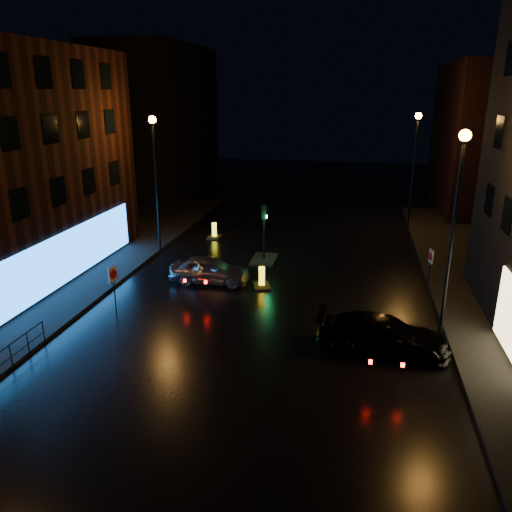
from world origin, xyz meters
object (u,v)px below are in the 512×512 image
(traffic_signal, at_px, (264,252))
(road_sign_right, at_px, (431,260))
(dark_sedan, at_px, (382,335))
(silver_hatchback, at_px, (210,270))
(bollard_near, at_px, (262,282))
(bollard_far, at_px, (214,234))
(road_sign_left, at_px, (113,278))

(traffic_signal, distance_m, road_sign_right, 9.62)
(dark_sedan, distance_m, road_sign_right, 7.61)
(silver_hatchback, height_order, road_sign_right, road_sign_right)
(bollard_near, relative_size, bollard_far, 1.18)
(bollard_near, xyz_separation_m, road_sign_left, (-6.06, -4.32, 1.39))
(traffic_signal, xyz_separation_m, dark_sedan, (6.52, -10.05, 0.23))
(traffic_signal, bearing_deg, silver_hatchback, -117.18)
(dark_sedan, bearing_deg, silver_hatchback, 58.35)
(bollard_far, bearing_deg, dark_sedan, -52.50)
(traffic_signal, bearing_deg, road_sign_right, -17.93)
(bollard_far, distance_m, road_sign_right, 15.21)
(dark_sedan, height_order, bollard_far, dark_sedan)
(silver_hatchback, relative_size, bollard_near, 2.88)
(traffic_signal, relative_size, road_sign_right, 1.60)
(bollard_near, bearing_deg, dark_sedan, -63.74)
(bollard_near, xyz_separation_m, bollard_far, (-4.94, 8.40, -0.01))
(traffic_signal, height_order, road_sign_left, traffic_signal)
(silver_hatchback, distance_m, road_sign_right, 11.34)
(road_sign_left, bearing_deg, bollard_far, 101.13)
(traffic_signal, distance_m, bollard_far, 5.99)
(road_sign_right, bearing_deg, silver_hatchback, -6.22)
(dark_sedan, xyz_separation_m, bollard_far, (-10.80, 14.24, -0.50))
(traffic_signal, bearing_deg, bollard_near, -81.11)
(bollard_near, bearing_deg, silver_hatchback, 160.09)
(dark_sedan, xyz_separation_m, road_sign_right, (2.58, 7.11, 0.88))
(traffic_signal, height_order, bollard_near, traffic_signal)
(bollard_near, height_order, road_sign_left, road_sign_left)
(silver_hatchback, distance_m, bollard_far, 8.63)
(traffic_signal, height_order, dark_sedan, traffic_signal)
(silver_hatchback, bearing_deg, traffic_signal, -29.10)
(dark_sedan, bearing_deg, road_sign_left, 85.31)
(road_sign_left, height_order, road_sign_right, road_sign_left)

